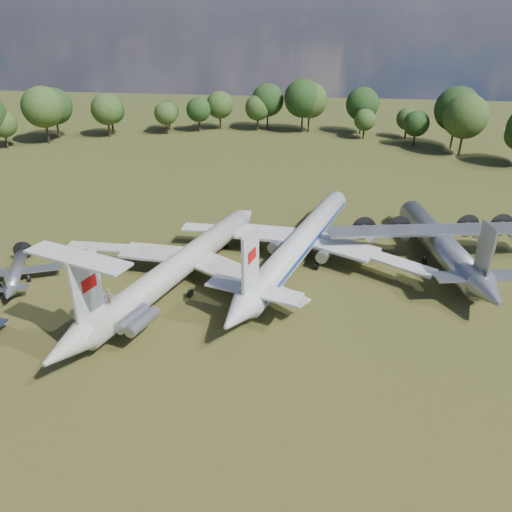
% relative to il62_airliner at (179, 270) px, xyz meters
% --- Properties ---
extents(ground, '(300.00, 300.00, 0.00)m').
position_rel_il62_airliner_xyz_m(ground, '(2.36, 0.33, -2.30)').
color(ground, '#263E14').
rests_on(ground, ground).
extents(il62_airliner, '(49.11, 55.96, 4.60)m').
position_rel_il62_airliner_xyz_m(il62_airliner, '(0.00, 0.00, 0.00)').
color(il62_airliner, silver).
rests_on(il62_airliner, ground).
extents(tu104_jet, '(49.53, 57.80, 4.93)m').
position_rel_il62_airliner_xyz_m(tu104_jet, '(15.28, 8.76, 0.16)').
color(tu104_jet, white).
rests_on(tu104_jet, ground).
extents(an12_transport, '(37.79, 40.78, 4.67)m').
position_rel_il62_airliner_xyz_m(an12_transport, '(34.88, 11.55, 0.04)').
color(an12_transport, gray).
rests_on(an12_transport, ground).
extents(small_prop_northwest, '(16.46, 18.67, 2.27)m').
position_rel_il62_airliner_xyz_m(small_prop_northwest, '(-21.78, -1.84, -1.17)').
color(small_prop_northwest, '#A1A4A9').
rests_on(small_prop_northwest, ground).
extents(person_on_il62, '(0.78, 0.76, 1.81)m').
position_rel_il62_airliner_xyz_m(person_on_il62, '(-4.08, -12.23, 3.21)').
color(person_on_il62, '#9A744E').
rests_on(person_on_il62, il62_airliner).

